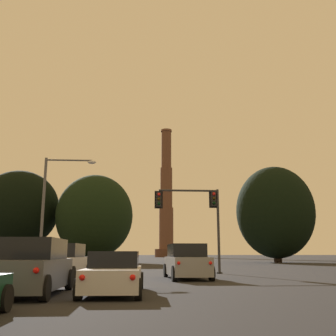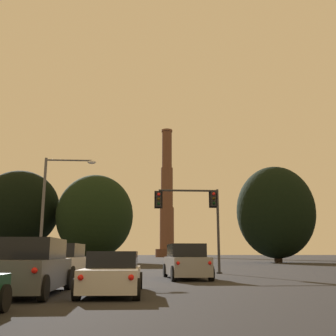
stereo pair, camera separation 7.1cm
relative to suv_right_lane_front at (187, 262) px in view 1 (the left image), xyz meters
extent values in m
cube|color=gray|center=(0.00, -0.03, -0.21)|extent=(2.13, 4.88, 0.95)
cube|color=black|center=(0.00, 0.09, 0.61)|extent=(1.90, 2.88, 0.70)
cylinder|color=black|center=(-1.02, 1.85, -0.52)|extent=(0.25, 0.77, 0.76)
cylinder|color=black|center=(0.86, 1.93, -0.52)|extent=(0.25, 0.77, 0.76)
cylinder|color=black|center=(-0.85, -2.00, -0.52)|extent=(0.25, 0.77, 0.76)
cylinder|color=black|center=(1.03, -1.91, -0.52)|extent=(0.25, 0.77, 0.76)
sphere|color=red|center=(-0.67, -2.48, 0.00)|extent=(0.17, 0.17, 0.17)
sphere|color=red|center=(0.89, -2.41, 0.00)|extent=(0.17, 0.17, 0.17)
cylinder|color=black|center=(-5.72, -11.93, -0.58)|extent=(0.24, 0.65, 0.64)
cube|color=silver|center=(-3.43, -7.81, -0.37)|extent=(1.88, 4.63, 0.70)
cube|color=black|center=(-3.42, -7.58, 0.25)|extent=(1.66, 2.23, 0.55)
cylinder|color=black|center=(-4.27, -5.89, -0.58)|extent=(0.23, 0.64, 0.64)
cylinder|color=black|center=(-2.51, -5.92, -0.58)|extent=(0.23, 0.64, 0.64)
cylinder|color=black|center=(-4.34, -9.69, -0.58)|extent=(0.23, 0.64, 0.64)
cylinder|color=black|center=(-2.58, -9.72, -0.58)|extent=(0.23, 0.64, 0.64)
sphere|color=red|center=(-4.19, -10.11, -0.22)|extent=(0.17, 0.17, 0.17)
sphere|color=red|center=(-2.75, -10.14, -0.22)|extent=(0.17, 0.17, 0.17)
cube|color=#4C4F54|center=(-6.19, -7.99, -0.21)|extent=(1.94, 4.81, 0.95)
cube|color=black|center=(-6.18, -7.87, 0.61)|extent=(1.79, 2.81, 0.70)
cylinder|color=black|center=(-7.12, -6.06, -0.52)|extent=(0.22, 0.76, 0.76)
cylinder|color=black|center=(-5.24, -6.07, -0.52)|extent=(0.22, 0.76, 0.76)
cylinder|color=black|center=(-5.25, -9.92, -0.52)|extent=(0.22, 0.76, 0.76)
sphere|color=red|center=(-5.42, -10.41, 0.00)|extent=(0.17, 0.17, 0.17)
cube|color=silver|center=(-6.61, -0.24, -0.21)|extent=(2.15, 4.89, 0.95)
cube|color=black|center=(-6.61, -0.12, 0.61)|extent=(1.91, 2.88, 0.70)
cylinder|color=black|center=(-7.46, 1.73, -0.52)|extent=(0.26, 0.77, 0.76)
cylinder|color=black|center=(-5.58, 1.63, -0.52)|extent=(0.26, 0.77, 0.76)
cylinder|color=black|center=(-7.65, -2.12, -0.52)|extent=(0.26, 0.77, 0.76)
cylinder|color=black|center=(-5.77, -2.21, -0.52)|extent=(0.26, 0.77, 0.76)
sphere|color=red|center=(-7.51, -2.62, 0.00)|extent=(0.17, 0.17, 0.17)
sphere|color=red|center=(-5.95, -2.70, 0.00)|extent=(0.17, 0.17, 0.17)
cylinder|color=#2D2D30|center=(2.88, 5.41, 2.00)|extent=(0.18, 0.18, 5.79)
cylinder|color=black|center=(2.88, 5.41, -0.85)|extent=(0.40, 0.40, 0.10)
cube|color=black|center=(2.59, 5.41, 4.22)|extent=(0.34, 0.34, 1.04)
cube|color=black|center=(2.59, 5.59, 4.22)|extent=(0.58, 0.03, 1.25)
sphere|color=red|center=(2.59, 5.22, 4.54)|extent=(0.22, 0.22, 0.22)
sphere|color=#352604|center=(2.59, 5.22, 4.22)|extent=(0.22, 0.22, 0.22)
sphere|color=black|center=(2.59, 5.22, 3.90)|extent=(0.22, 0.22, 0.22)
cylinder|color=#2D2D30|center=(0.80, 5.41, 4.79)|extent=(4.17, 0.14, 0.14)
sphere|color=#2D2D30|center=(2.88, 5.41, 4.79)|extent=(0.18, 0.18, 0.18)
cube|color=black|center=(-1.28, 5.41, 4.15)|extent=(0.34, 0.34, 1.04)
cube|color=black|center=(-1.28, 5.59, 4.15)|extent=(0.58, 0.03, 1.25)
sphere|color=red|center=(-1.28, 5.22, 4.47)|extent=(0.22, 0.22, 0.22)
sphere|color=#352604|center=(-1.28, 5.22, 4.15)|extent=(0.22, 0.22, 0.22)
sphere|color=black|center=(-1.28, 5.22, 3.83)|extent=(0.22, 0.22, 0.22)
cylinder|color=#56565B|center=(-9.60, 7.03, 3.25)|extent=(0.20, 0.20, 8.29)
cylinder|color=#56565B|center=(-7.92, 7.03, 7.24)|extent=(3.36, 0.12, 0.12)
sphere|color=#56565B|center=(-9.60, 7.03, 7.24)|extent=(0.20, 0.20, 0.20)
ellipsoid|color=silver|center=(-6.24, 7.03, 7.12)|extent=(0.64, 0.36, 0.26)
cylinder|color=#523427|center=(6.50, 116.06, 0.47)|extent=(7.91, 7.91, 2.74)
cylinder|color=brown|center=(6.50, 116.06, 9.00)|extent=(4.94, 4.94, 14.32)
cylinder|color=brown|center=(6.50, 116.06, 23.32)|extent=(4.25, 4.25, 14.32)
cylinder|color=brown|center=(6.50, 116.06, 37.64)|extent=(3.56, 3.56, 14.32)
cylinder|color=brown|center=(6.50, 116.06, 44.45)|extent=(3.99, 3.99, 0.70)
cylinder|color=black|center=(17.79, 36.24, 0.25)|extent=(1.17, 1.17, 2.30)
ellipsoid|color=black|center=(17.79, 36.24, 6.58)|extent=(11.73, 10.55, 13.81)
cylinder|color=black|center=(-21.57, 40.84, 0.86)|extent=(1.24, 1.24, 3.51)
ellipsoid|color=black|center=(-21.57, 40.84, 7.18)|extent=(12.36, 11.12, 12.17)
cylinder|color=black|center=(-9.52, 38.50, 0.21)|extent=(1.16, 1.16, 2.21)
ellipsoid|color=black|center=(-9.52, 38.50, 6.01)|extent=(11.56, 10.40, 12.53)
camera|label=1|loc=(-2.55, -21.87, 0.47)|focal=42.00mm
camera|label=2|loc=(-2.48, -21.88, 0.47)|focal=42.00mm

